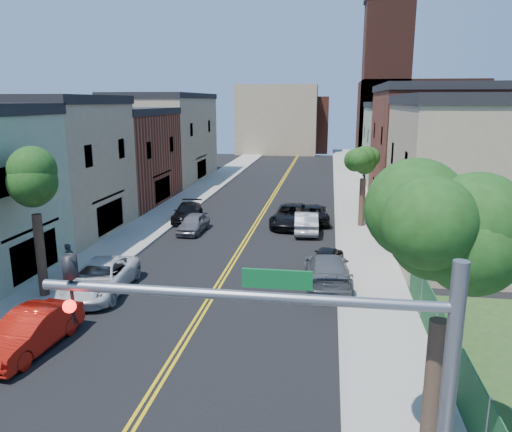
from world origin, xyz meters
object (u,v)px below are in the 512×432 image
at_px(black_car_left, 187,212).
at_px(black_car_right, 328,258).
at_px(pedestrian_left, 70,262).
at_px(white_pickup, 100,278).
at_px(black_suv_lane, 292,215).
at_px(red_sedan, 30,331).
at_px(dark_car_right_far, 313,213).
at_px(pedestrian_right, 436,398).
at_px(grey_car_right, 327,270).
at_px(grey_car_left, 193,223).
at_px(silver_car_right, 306,222).

height_order(black_car_left, black_car_right, black_car_left).
height_order(black_car_left, pedestrian_left, pedestrian_left).
relative_size(white_pickup, black_suv_lane, 0.98).
relative_size(red_sedan, pedestrian_left, 2.47).
xyz_separation_m(red_sedan, black_car_right, (11.00, 10.86, -0.10)).
bearing_deg(dark_car_right_far, white_pickup, 54.54).
distance_m(pedestrian_left, pedestrian_right, 18.94).
relative_size(black_suv_lane, pedestrian_right, 3.48).
xyz_separation_m(dark_car_right_far, black_suv_lane, (-1.54, -1.33, 0.08)).
height_order(grey_car_right, pedestrian_left, pedestrian_left).
height_order(white_pickup, pedestrian_right, pedestrian_right).
xyz_separation_m(black_car_left, dark_car_right_far, (9.77, 0.98, 0.03)).
xyz_separation_m(white_pickup, pedestrian_right, (14.14, -8.29, 0.20)).
xyz_separation_m(grey_car_left, black_car_left, (-1.41, 3.33, 0.01)).
bearing_deg(silver_car_right, white_pickup, 50.41).
height_order(grey_car_left, black_car_right, grey_car_left).
bearing_deg(red_sedan, white_pickup, 94.68).
bearing_deg(silver_car_right, black_car_left, -16.54).
height_order(white_pickup, pedestrian_left, pedestrian_left).
relative_size(dark_car_right_far, black_suv_lane, 0.90).
height_order(black_car_left, pedestrian_right, pedestrian_right).
height_order(grey_car_left, pedestrian_left, pedestrian_left).
distance_m(black_car_left, pedestrian_right, 27.35).
bearing_deg(black_suv_lane, grey_car_right, -72.54).
height_order(grey_car_right, black_car_right, grey_car_right).
xyz_separation_m(grey_car_right, black_car_right, (0.00, 2.36, -0.13)).
height_order(white_pickup, black_car_left, white_pickup).
relative_size(white_pickup, grey_car_right, 1.01).
relative_size(black_car_right, pedestrian_left, 2.08).
bearing_deg(pedestrian_left, white_pickup, -102.62).
bearing_deg(black_car_left, black_car_right, -48.02).
distance_m(red_sedan, black_suv_lane, 22.13).
xyz_separation_m(white_pickup, grey_car_right, (11.00, 2.72, 0.03)).
height_order(black_car_right, silver_car_right, silver_car_right).
relative_size(black_car_left, black_suv_lane, 0.82).
height_order(red_sedan, black_car_left, red_sedan).
height_order(grey_car_right, silver_car_right, grey_car_right).
bearing_deg(dark_car_right_far, black_suv_lane, 36.73).
relative_size(grey_car_left, black_car_left, 0.84).
bearing_deg(black_suv_lane, pedestrian_right, -71.11).
distance_m(black_car_right, black_suv_lane, 10.07).
xyz_separation_m(red_sedan, pedestrian_right, (14.14, -2.51, 0.20)).
relative_size(white_pickup, silver_car_right, 1.20).
bearing_deg(white_pickup, pedestrian_left, 147.32).
xyz_separation_m(red_sedan, grey_car_left, (1.41, 17.56, -0.10)).
xyz_separation_m(black_car_right, silver_car_right, (-1.58, 7.85, 0.10)).
distance_m(grey_car_left, black_suv_lane, 7.44).
height_order(white_pickup, grey_car_left, white_pickup).
height_order(red_sedan, black_car_right, red_sedan).
bearing_deg(black_car_right, grey_car_left, -28.49).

